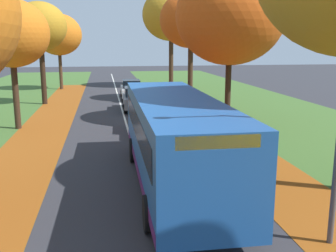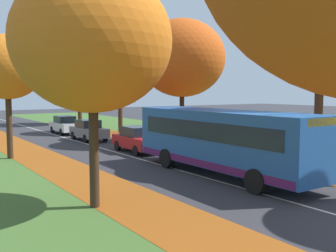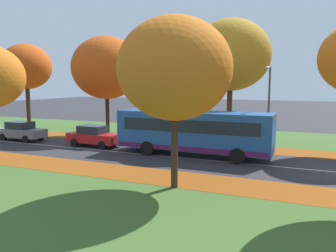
# 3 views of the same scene
# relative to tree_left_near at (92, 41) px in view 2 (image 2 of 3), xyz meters

# --- Properties ---
(leaf_litter_left) EXTENTS (2.80, 60.00, 0.00)m
(leaf_litter_left) POSITION_rel_tree_left_near_xyz_m (1.32, 4.74, -5.47)
(leaf_litter_left) COLOR #8C4714
(leaf_litter_left) RESTS_ON grass_verge_left
(grass_verge_right) EXTENTS (12.00, 90.00, 0.01)m
(grass_verge_right) POSITION_rel_tree_left_near_xyz_m (15.12, 10.74, -5.48)
(grass_verge_right) COLOR #3D6028
(grass_verge_right) RESTS_ON ground
(leaf_litter_right) EXTENTS (2.80, 60.00, 0.00)m
(leaf_litter_right) POSITION_rel_tree_left_near_xyz_m (10.52, 4.74, -5.47)
(leaf_litter_right) COLOR #8C4714
(leaf_litter_right) RESTS_ON grass_verge_right
(road_centre_line) EXTENTS (0.12, 80.00, 0.01)m
(road_centre_line) POSITION_rel_tree_left_near_xyz_m (5.92, 10.74, -5.48)
(road_centre_line) COLOR silver
(road_centre_line) RESTS_ON ground
(tree_left_near) EXTENTS (5.18, 5.18, 7.82)m
(tree_left_near) POSITION_rel_tree_left_near_xyz_m (0.00, 0.00, 0.00)
(tree_left_near) COLOR #382619
(tree_left_near) RESTS_ON ground
(tree_left_mid) EXTENTS (4.06, 4.06, 7.05)m
(tree_left_mid) POSITION_rel_tree_left_near_xyz_m (-0.14, 11.55, -0.28)
(tree_left_mid) COLOR #382619
(tree_left_mid) RESTS_ON ground
(tree_right_near) EXTENTS (6.22, 6.22, 9.86)m
(tree_right_near) POSITION_rel_tree_left_near_xyz_m (12.23, 0.09, 1.56)
(tree_right_near) COLOR #422D1E
(tree_right_near) RESTS_ON ground
(tree_right_mid) EXTENTS (6.33, 6.33, 9.11)m
(tree_right_mid) POSITION_rel_tree_left_near_xyz_m (12.00, 11.43, 0.78)
(tree_right_mid) COLOR black
(tree_right_mid) RESTS_ON ground
(tree_right_far) EXTENTS (5.06, 5.06, 8.84)m
(tree_right_far) POSITION_rel_tree_left_near_xyz_m (11.79, 20.89, 1.05)
(tree_right_far) COLOR #382619
(tree_right_far) RESTS_ON ground
(tree_right_distant) EXTENTS (6.13, 6.13, 10.42)m
(tree_right_distant) POSITION_rel_tree_left_near_xyz_m (11.99, 31.47, 2.15)
(tree_right_distant) COLOR #382619
(tree_right_distant) RESTS_ON ground
(bus) EXTENTS (2.75, 10.42, 2.98)m
(bus) POSITION_rel_tree_left_near_xyz_m (6.93, 1.35, -3.78)
(bus) COLOR #1E5199
(bus) RESTS_ON ground
(car_red_lead) EXTENTS (1.91, 4.26, 1.62)m
(car_red_lead) POSITION_rel_tree_left_near_xyz_m (7.09, 9.50, -4.67)
(car_red_lead) COLOR #B21919
(car_red_lead) RESTS_ON ground
(car_grey_following) EXTENTS (1.85, 4.23, 1.62)m
(car_grey_following) POSITION_rel_tree_left_near_xyz_m (6.87, 16.78, -4.67)
(car_grey_following) COLOR slate
(car_grey_following) RESTS_ON ground
(car_white_third_in_line) EXTENTS (1.84, 4.23, 1.62)m
(car_white_third_in_line) POSITION_rel_tree_left_near_xyz_m (6.99, 22.42, -4.67)
(car_white_third_in_line) COLOR silver
(car_white_third_in_line) RESTS_ON ground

